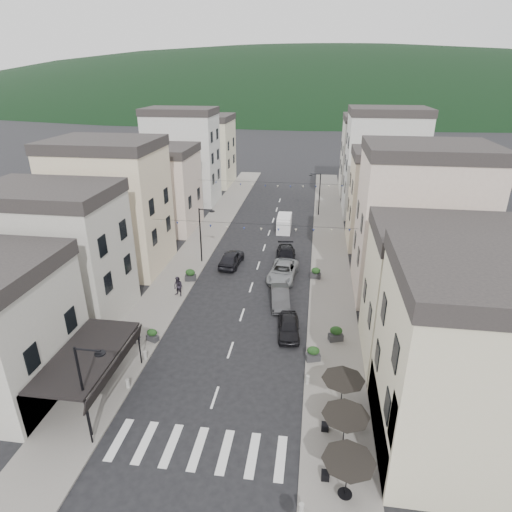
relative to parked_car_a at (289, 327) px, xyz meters
The scene contains 28 objects.
ground 14.25m from the parked_car_a, 106.63° to the right, with size 700.00×700.00×0.00m, color black.
sidewalk_left 21.71m from the parked_car_a, 122.22° to the left, with size 4.00×76.00×0.12m, color slate.
sidewalk_right 18.69m from the parked_car_a, 79.43° to the left, with size 4.00×76.00×0.12m, color slate.
hill_backdrop 286.39m from the parked_car_a, 90.81° to the left, with size 640.00×360.00×70.00m, color black.
bistro_building 14.84m from the parked_car_a, 42.75° to the right, with size 10.00×8.00×10.00m, color beige.
boutique_awning 14.45m from the parked_car_a, 142.65° to the right, with size 3.77×7.50×3.28m.
buildings_row_left 30.92m from the parked_car_a, 127.61° to the left, with size 10.20×54.16×14.00m.
buildings_row_right 25.83m from the parked_car_a, 65.57° to the left, with size 10.20×54.16×14.50m.
cafe_terrace 11.55m from the parked_car_a, 71.50° to the right, with size 2.50×8.10×2.53m.
streetlamp_left_near 15.57m from the parked_car_a, 130.37° to the right, with size 1.70×0.56×6.00m.
streetlamp_left_far 16.12m from the parked_car_a, 128.68° to the left, with size 1.70×0.56×6.00m.
streetlamp_right_far 30.56m from the parked_car_a, 86.70° to the left, with size 1.70×0.56×6.00m.
bollards 9.11m from the parked_car_a, 116.59° to the right, with size 11.66×10.26×0.60m.
bunting_near 10.54m from the parked_car_a, 115.97° to the left, with size 19.00×0.28×0.62m.
bunting_far 25.19m from the parked_car_a, 99.49° to the left, with size 19.00×0.28×0.62m.
parked_car_a is the anchor object (origin of this frame).
parked_car_b 4.65m from the parked_car_a, 103.34° to the left, with size 1.52×4.37×1.44m, color #2F2F31.
parked_car_c 9.78m from the parked_car_a, 97.48° to the left, with size 2.53×5.49×1.53m, color gray.
parked_car_d 13.93m from the parked_car_a, 95.24° to the left, with size 2.01×4.95×1.44m, color black.
parked_car_e 13.87m from the parked_car_a, 119.72° to the left, with size 1.88×4.67×1.59m, color black.
delivery_van 23.70m from the parked_car_a, 95.50° to the left, with size 1.78×4.36×2.08m.
pedestrian_a 11.45m from the parked_car_a, 164.90° to the right, with size 0.65×0.42×1.78m, color black.
pedestrian_b 11.25m from the parked_car_a, 155.82° to the left, with size 0.91×0.71×1.86m, color #251F2A.
planter_la 10.36m from the parked_car_a, 166.39° to the right, with size 1.01×0.78×1.00m.
planter_lb 12.72m from the parked_car_a, 142.36° to the left, with size 1.16×0.80×1.19m.
planter_ra 3.67m from the parked_car_a, 58.35° to the right, with size 1.11×0.82×1.11m.
planter_rb 3.60m from the parked_car_a, ahead, with size 1.19×0.88×1.19m.
planter_rc 10.18m from the parked_car_a, 79.09° to the left, with size 1.05×0.64×1.12m.
Camera 1 is at (5.53, -14.47, 18.78)m, focal length 30.00 mm.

